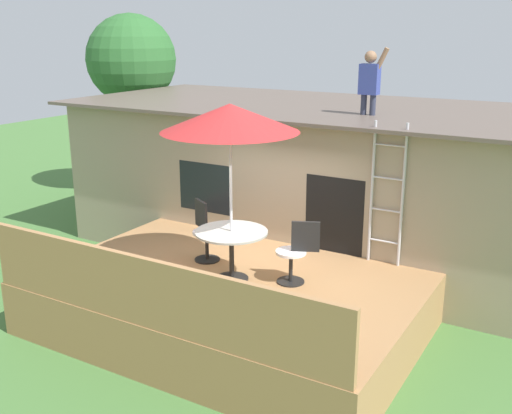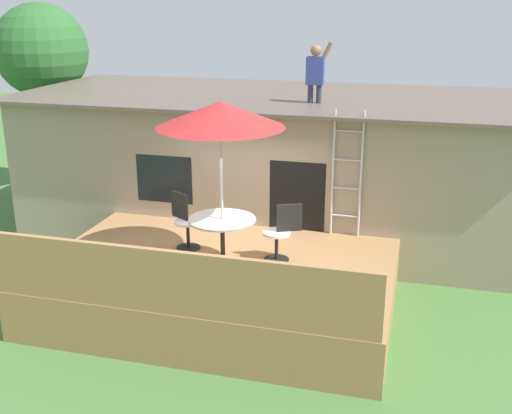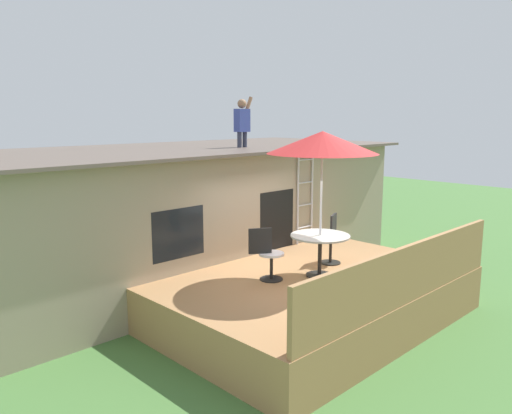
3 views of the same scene
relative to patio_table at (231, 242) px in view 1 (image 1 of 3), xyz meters
name	(u,v)px [view 1 (image 1 of 3)]	position (x,y,z in m)	size (l,w,h in m)	color
ground_plane	(235,323)	(-0.08, 0.19, -1.39)	(40.00, 40.00, 0.00)	#477538
house	(333,181)	(-0.08, 3.79, 0.07)	(10.50, 4.50, 2.90)	gray
deck	(235,299)	(-0.08, 0.19, -0.99)	(5.42, 3.96, 0.80)	#A87A4C
deck_railing	(148,293)	(-0.08, -1.74, -0.14)	(5.32, 0.08, 0.90)	#A87A4C
patio_table	(231,242)	(0.00, 0.00, 0.00)	(1.04, 1.04, 0.74)	black
patio_umbrella	(230,118)	(0.00, 0.00, 1.76)	(1.90, 1.90, 2.54)	silver
step_ladder	(387,194)	(1.67, 1.75, 0.51)	(0.52, 0.04, 2.20)	silver
person_figure	(370,78)	(0.88, 2.93, 2.13)	(0.47, 0.20, 1.11)	#33384C
patio_chair_left	(205,231)	(-0.81, 0.49, -0.13)	(0.57, 0.44, 0.92)	black
patio_chair_right	(296,252)	(0.84, 0.38, -0.13)	(0.59, 0.44, 0.92)	black
backyard_tree	(131,61)	(-6.30, 5.16, 2.11)	(2.27, 2.27, 4.68)	brown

